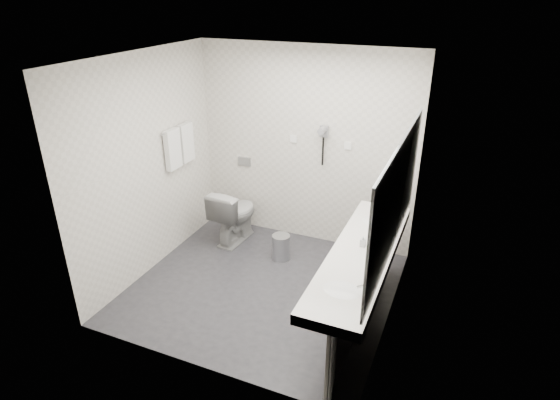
% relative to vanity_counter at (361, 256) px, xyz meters
% --- Properties ---
extents(floor, '(2.80, 2.80, 0.00)m').
position_rel_vanity_counter_xyz_m(floor, '(-1.12, 0.20, -0.80)').
color(floor, '#2E2D33').
rests_on(floor, ground).
extents(ceiling, '(2.80, 2.80, 0.00)m').
position_rel_vanity_counter_xyz_m(ceiling, '(-1.12, 0.20, 1.70)').
color(ceiling, white).
rests_on(ceiling, wall_back).
extents(wall_back, '(2.80, 0.00, 2.80)m').
position_rel_vanity_counter_xyz_m(wall_back, '(-1.12, 1.50, 0.45)').
color(wall_back, silver).
rests_on(wall_back, floor).
extents(wall_front, '(2.80, 0.00, 2.80)m').
position_rel_vanity_counter_xyz_m(wall_front, '(-1.12, -1.10, 0.45)').
color(wall_front, silver).
rests_on(wall_front, floor).
extents(wall_left, '(0.00, 2.60, 2.60)m').
position_rel_vanity_counter_xyz_m(wall_left, '(-2.52, 0.20, 0.45)').
color(wall_left, silver).
rests_on(wall_left, floor).
extents(wall_right, '(0.00, 2.60, 2.60)m').
position_rel_vanity_counter_xyz_m(wall_right, '(0.27, 0.20, 0.45)').
color(wall_right, silver).
rests_on(wall_right, floor).
extents(vanity_counter, '(0.55, 2.20, 0.10)m').
position_rel_vanity_counter_xyz_m(vanity_counter, '(0.00, 0.00, 0.00)').
color(vanity_counter, white).
rests_on(vanity_counter, floor).
extents(vanity_panel, '(0.03, 2.15, 0.75)m').
position_rel_vanity_counter_xyz_m(vanity_panel, '(0.02, 0.00, -0.42)').
color(vanity_panel, '#999590').
rests_on(vanity_panel, floor).
extents(vanity_post_near, '(0.06, 0.06, 0.75)m').
position_rel_vanity_counter_xyz_m(vanity_post_near, '(0.05, -1.04, -0.42)').
color(vanity_post_near, silver).
rests_on(vanity_post_near, floor).
extents(vanity_post_far, '(0.06, 0.06, 0.75)m').
position_rel_vanity_counter_xyz_m(vanity_post_far, '(0.05, 1.04, -0.42)').
color(vanity_post_far, silver).
rests_on(vanity_post_far, floor).
extents(mirror, '(0.02, 2.20, 1.05)m').
position_rel_vanity_counter_xyz_m(mirror, '(0.26, 0.00, 0.65)').
color(mirror, '#B2BCC6').
rests_on(mirror, wall_right).
extents(basin_near, '(0.40, 0.31, 0.05)m').
position_rel_vanity_counter_xyz_m(basin_near, '(0.00, -0.65, 0.04)').
color(basin_near, white).
rests_on(basin_near, vanity_counter).
extents(basin_far, '(0.40, 0.31, 0.05)m').
position_rel_vanity_counter_xyz_m(basin_far, '(0.00, 0.65, 0.04)').
color(basin_far, white).
rests_on(basin_far, vanity_counter).
extents(faucet_near, '(0.04, 0.04, 0.15)m').
position_rel_vanity_counter_xyz_m(faucet_near, '(0.19, -0.65, 0.12)').
color(faucet_near, silver).
rests_on(faucet_near, vanity_counter).
extents(faucet_far, '(0.04, 0.04, 0.15)m').
position_rel_vanity_counter_xyz_m(faucet_far, '(0.19, 0.65, 0.12)').
color(faucet_far, silver).
rests_on(faucet_far, vanity_counter).
extents(soap_bottle_a, '(0.05, 0.05, 0.11)m').
position_rel_vanity_counter_xyz_m(soap_bottle_a, '(-0.02, 0.10, 0.11)').
color(soap_bottle_a, silver).
rests_on(soap_bottle_a, vanity_counter).
extents(soap_bottle_b, '(0.08, 0.08, 0.09)m').
position_rel_vanity_counter_xyz_m(soap_bottle_b, '(0.10, 0.06, 0.09)').
color(soap_bottle_b, silver).
rests_on(soap_bottle_b, vanity_counter).
extents(soap_bottle_c, '(0.05, 0.05, 0.11)m').
position_rel_vanity_counter_xyz_m(soap_bottle_c, '(0.17, 0.00, 0.11)').
color(soap_bottle_c, silver).
rests_on(soap_bottle_c, vanity_counter).
extents(glass_left, '(0.08, 0.08, 0.11)m').
position_rel_vanity_counter_xyz_m(glass_left, '(0.13, 0.23, 0.11)').
color(glass_left, silver).
rests_on(glass_left, vanity_counter).
extents(glass_right, '(0.07, 0.07, 0.11)m').
position_rel_vanity_counter_xyz_m(glass_right, '(0.17, 0.42, 0.10)').
color(glass_right, silver).
rests_on(glass_right, vanity_counter).
extents(toilet, '(0.47, 0.76, 0.75)m').
position_rel_vanity_counter_xyz_m(toilet, '(-1.92, 1.05, -0.43)').
color(toilet, white).
rests_on(toilet, floor).
extents(flush_plate, '(0.18, 0.02, 0.12)m').
position_rel_vanity_counter_xyz_m(flush_plate, '(-1.98, 1.49, 0.15)').
color(flush_plate, '#B2B5BA').
rests_on(flush_plate, wall_back).
extents(pedal_bin, '(0.24, 0.24, 0.31)m').
position_rel_vanity_counter_xyz_m(pedal_bin, '(-1.17, 0.84, -0.65)').
color(pedal_bin, '#B2B5BA').
rests_on(pedal_bin, floor).
extents(bin_lid, '(0.22, 0.22, 0.02)m').
position_rel_vanity_counter_xyz_m(bin_lid, '(-1.17, 0.84, -0.48)').
color(bin_lid, '#B2B5BA').
rests_on(bin_lid, pedal_bin).
extents(towel_rail, '(0.02, 0.62, 0.02)m').
position_rel_vanity_counter_xyz_m(towel_rail, '(-2.47, 0.75, 0.75)').
color(towel_rail, silver).
rests_on(towel_rail, wall_left).
extents(towel_near, '(0.07, 0.24, 0.48)m').
position_rel_vanity_counter_xyz_m(towel_near, '(-2.46, 0.61, 0.53)').
color(towel_near, white).
rests_on(towel_near, towel_rail).
extents(towel_far, '(0.07, 0.24, 0.48)m').
position_rel_vanity_counter_xyz_m(towel_far, '(-2.46, 0.89, 0.53)').
color(towel_far, white).
rests_on(towel_far, towel_rail).
extents(dryer_cradle, '(0.10, 0.04, 0.14)m').
position_rel_vanity_counter_xyz_m(dryer_cradle, '(-0.88, 1.47, 0.70)').
color(dryer_cradle, gray).
rests_on(dryer_cradle, wall_back).
extents(dryer_barrel, '(0.08, 0.14, 0.08)m').
position_rel_vanity_counter_xyz_m(dryer_barrel, '(-0.88, 1.40, 0.73)').
color(dryer_barrel, gray).
rests_on(dryer_barrel, dryer_cradle).
extents(dryer_cord, '(0.02, 0.02, 0.35)m').
position_rel_vanity_counter_xyz_m(dryer_cord, '(-0.88, 1.46, 0.45)').
color(dryer_cord, black).
rests_on(dryer_cord, dryer_cradle).
extents(switch_plate_a, '(0.09, 0.02, 0.09)m').
position_rel_vanity_counter_xyz_m(switch_plate_a, '(-1.27, 1.49, 0.55)').
color(switch_plate_a, white).
rests_on(switch_plate_a, wall_back).
extents(switch_plate_b, '(0.09, 0.02, 0.09)m').
position_rel_vanity_counter_xyz_m(switch_plate_b, '(-0.57, 1.49, 0.55)').
color(switch_plate_b, white).
rests_on(switch_plate_b, wall_back).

